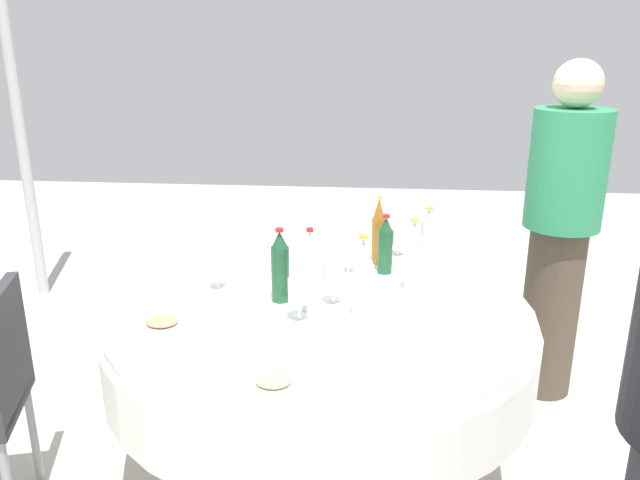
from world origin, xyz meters
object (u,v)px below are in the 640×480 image
Objects in this scene: bottle_clear_east at (363,280)px; wine_glass_inner at (398,236)px; wine_glass_front at (299,291)px; bottle_clear_south at (413,258)px; plate_far at (284,263)px; bottle_amber_near at (378,233)px; bottle_clear_right at (428,242)px; person_east at (560,229)px; bottle_clear_left at (310,273)px; bottle_dark_green_west at (385,246)px; plate_rear at (162,325)px; plate_inner at (274,385)px; bottle_dark_green_front at (280,267)px; wine_glass_left at (349,247)px; wine_glass_near at (334,275)px; wine_glass_south at (216,265)px; dining_table at (320,339)px.

bottle_clear_east reaches higher than wine_glass_inner.
bottle_clear_east reaches higher than wine_glass_front.
plate_far is (0.53, -0.25, -0.13)m from bottle_clear_south.
bottle_amber_near is (-0.05, -0.56, -0.00)m from bottle_clear_east.
bottle_clear_right is 0.23m from wine_glass_inner.
bottle_clear_south is 0.18× the size of person_east.
bottle_dark_green_west is at bearing -123.70° from bottle_clear_left.
bottle_clear_left is 1.28× the size of plate_rear.
wine_glass_inner reaches higher than plate_rear.
bottle_clear_right is 1.11m from plate_rear.
plate_inner is at bearing 96.70° from plate_far.
bottle_clear_south reaches higher than bottle_dark_green_west.
plate_inner is (0.02, 0.44, -0.10)m from wine_glass_front.
wine_glass_front is (-0.09, 0.17, -0.02)m from bottle_dark_green_front.
wine_glass_left is 0.31m from plate_far.
wine_glass_front and wine_glass_near have the same top height.
plate_inner is at bearing 79.83° from wine_glass_left.
wine_glass_front is 0.79m from wine_glass_inner.
bottle_dark_green_front is (0.56, 0.34, -0.00)m from bottle_clear_right.
wine_glass_south is (0.61, 0.35, -0.04)m from bottle_amber_near.
bottle_clear_left is 1.89× the size of wine_glass_left.
dining_table is 0.57m from bottle_amber_near.
plate_rear is at bearing 44.61° from bottle_amber_near.
wine_glass_inner is (-0.06, -0.21, -0.02)m from bottle_dark_green_west.
dining_table is 10.11× the size of wine_glass_front.
wine_glass_south is at bearing -22.80° from bottle_clear_left.
wine_glass_near is at bearing 70.55° from bottle_amber_near.
bottle_dark_green_front is at bearing 52.08° from wine_glass_left.
bottle_amber_near is 0.19× the size of person_east.
bottle_clear_right is 1.14× the size of bottle_dark_green_west.
wine_glass_inner is (-0.30, -0.55, 0.24)m from dining_table.
bottle_dark_green_west is 0.90m from person_east.
bottle_dark_green_front is at bearing -21.51° from bottle_clear_east.
bottle_clear_east reaches higher than bottle_amber_near.
wine_glass_left is 0.54m from wine_glass_south.
wine_glass_front is at bearing 103.67° from plate_far.
wine_glass_inner is (-0.14, -0.66, -0.05)m from bottle_clear_east.
dining_table is 0.31m from bottle_dark_green_front.
bottle_clear_east is 0.60m from wine_glass_south.
bottle_clear_south is 0.94m from plate_rear.
wine_glass_south is at bearing -18.12° from bottle_dark_green_front.
bottle_dark_green_west reaches higher than wine_glass_left.
person_east reaches higher than plate_rear.
dining_table is 0.49m from bottle_dark_green_west.
bottle_clear_right is at bearing -117.06° from plate_inner.
bottle_clear_south is 1.89× the size of wine_glass_front.
wine_glass_inner is (-0.70, -0.45, -0.00)m from wine_glass_south.
wine_glass_near is 0.62m from plate_rear.
wine_glass_left reaches higher than plate_rear.
bottle_clear_east is at bearing 61.23° from bottle_clear_right.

